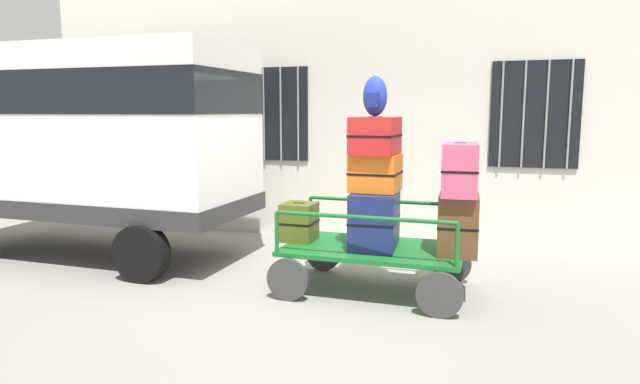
% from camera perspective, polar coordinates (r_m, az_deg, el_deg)
% --- Properties ---
extents(ground_plane, '(40.00, 40.00, 0.00)m').
position_cam_1_polar(ground_plane, '(6.55, 1.21, -9.98)').
color(ground_plane, gray).
extents(building_wall, '(12.00, 0.38, 5.00)m').
position_cam_1_polar(building_wall, '(8.85, 6.59, 11.11)').
color(building_wall, silver).
rests_on(building_wall, ground).
extents(van, '(4.46, 1.96, 2.91)m').
position_cam_1_polar(van, '(8.50, -22.34, 5.83)').
color(van, white).
rests_on(van, ground).
extents(luggage_cart, '(2.10, 1.29, 0.52)m').
position_cam_1_polar(luggage_cart, '(6.43, 5.52, -6.50)').
color(luggage_cart, '#146023').
rests_on(luggage_cart, ground).
extents(cart_railing, '(1.97, 1.15, 0.46)m').
position_cam_1_polar(cart_railing, '(6.32, 5.58, -2.32)').
color(cart_railing, '#146023').
rests_on(cart_railing, luggage_cart).
extents(suitcase_left_bottom, '(0.40, 0.43, 0.46)m').
position_cam_1_polar(suitcase_left_bottom, '(6.65, -2.14, -3.05)').
color(suitcase_left_bottom, '#4C5119').
rests_on(suitcase_left_bottom, luggage_cart).
extents(suitcase_midleft_bottom, '(0.58, 0.85, 0.64)m').
position_cam_1_polar(suitcase_midleft_bottom, '(6.36, 5.62, -2.78)').
color(suitcase_midleft_bottom, navy).
rests_on(suitcase_midleft_bottom, luggage_cart).
extents(suitcase_midleft_middle, '(0.53, 0.53, 0.42)m').
position_cam_1_polar(suitcase_midleft_middle, '(6.28, 5.69, 1.98)').
color(suitcase_midleft_middle, orange).
rests_on(suitcase_midleft_middle, suitcase_midleft_bottom).
extents(suitcase_midleft_top, '(0.49, 0.62, 0.41)m').
position_cam_1_polar(suitcase_midleft_top, '(6.21, 5.67, 5.76)').
color(suitcase_midleft_top, '#B21E1E').
rests_on(suitcase_midleft_top, suitcase_midleft_middle).
extents(suitcase_center_bottom, '(0.47, 0.59, 0.65)m').
position_cam_1_polar(suitcase_center_bottom, '(6.19, 13.91, -3.24)').
color(suitcase_center_bottom, brown).
rests_on(suitcase_center_bottom, luggage_cart).
extents(suitcase_center_middle, '(0.42, 0.71, 0.56)m').
position_cam_1_polar(suitcase_center_middle, '(6.08, 14.09, 2.28)').
color(suitcase_center_middle, '#CC4C72').
rests_on(suitcase_center_middle, suitcase_center_bottom).
extents(backpack, '(0.27, 0.22, 0.44)m').
position_cam_1_polar(backpack, '(6.26, 5.63, 9.69)').
color(backpack, navy).
rests_on(backpack, suitcase_midleft_top).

